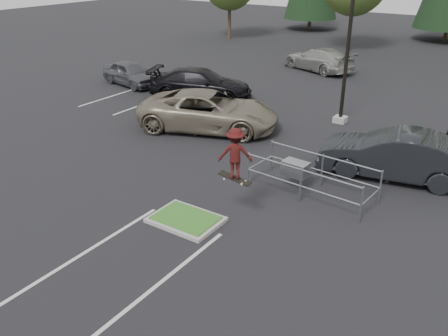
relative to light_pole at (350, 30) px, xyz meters
The scene contains 11 objects.
ground 12.85m from the light_pole, 92.39° to the right, with size 120.00×120.00×0.00m, color black.
grass_median 12.82m from the light_pole, 92.39° to the right, with size 2.20×1.60×0.16m.
stall_lines 7.74m from the light_pole, 107.24° to the right, with size 22.62×17.60×0.01m.
light_pole is the anchor object (origin of this frame).
cart_corral 8.93m from the light_pole, 79.34° to the right, with size 4.56×1.96×1.26m.
skateboarder 11.25m from the light_pole, 86.36° to the right, with size 1.21×1.06×1.79m.
car_l_tan 7.70m from the light_pole, 137.48° to the right, with size 3.06×6.65×1.85m, color gray.
car_l_black 9.28m from the light_pole, behind, with size 2.43×5.97×1.73m, color black.
car_l_grey 14.52m from the light_pole, behind, with size 1.78×4.42×1.51m, color #4A4C52.
car_r_charc 7.37m from the light_pole, 51.34° to the right, with size 1.94×5.56×1.83m, color black.
car_far_silver 12.01m from the light_pole, 118.81° to the left, with size 2.27×5.58×1.62m, color #A3A39E.
Camera 1 is at (8.30, -10.19, 7.88)m, focal length 38.00 mm.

